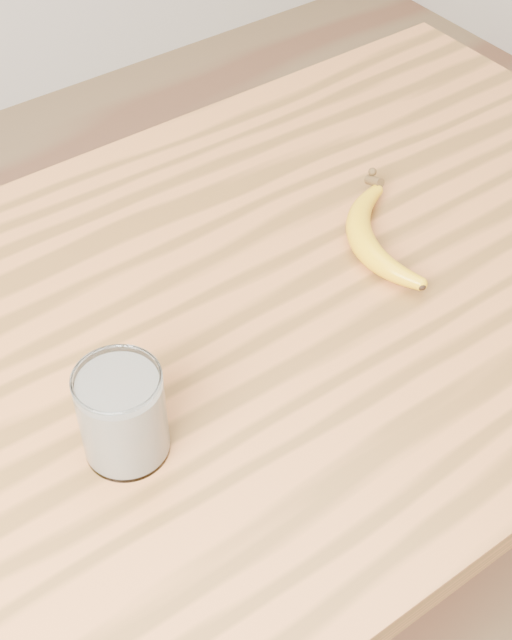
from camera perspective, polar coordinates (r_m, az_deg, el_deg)
table at (r=1.20m, az=2.21°, el=-2.26°), size 1.20×0.80×0.90m
smoothie_glass at (r=0.91m, az=-8.54°, el=-6.02°), size 0.09×0.09×0.11m
banana at (r=1.15m, az=6.72°, el=5.15°), size 0.21×0.30×0.03m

